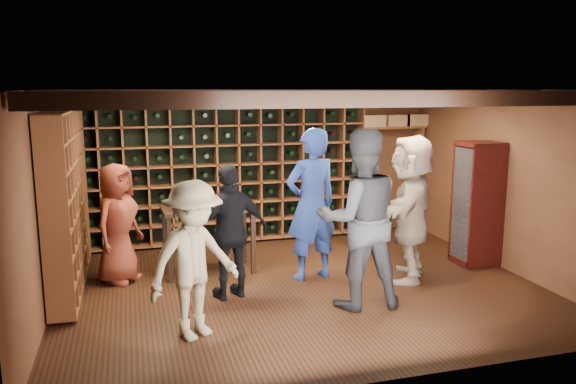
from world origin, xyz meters
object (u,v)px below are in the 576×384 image
object	(u,v)px
display_cabinet	(477,206)
guest_khaki	(194,260)
tasting_table	(208,215)
guest_red_floral	(118,223)
guest_beige	(411,208)
man_grey_suit	(360,219)
guest_woman_black	(231,232)
man_blue_shirt	(311,205)

from	to	relation	value
display_cabinet	guest_khaki	size ratio (longest dim) A/B	1.07
display_cabinet	tasting_table	xyz separation A→B (m)	(-3.77, 0.67, -0.04)
guest_red_floral	guest_beige	xyz separation A→B (m)	(3.72, -0.92, 0.18)
display_cabinet	tasting_table	distance (m)	3.83
guest_red_floral	man_grey_suit	bearing A→B (deg)	-85.55
guest_red_floral	tasting_table	xyz separation A→B (m)	(1.18, 0.06, 0.02)
man_grey_suit	guest_woman_black	distance (m)	1.55
guest_beige	man_blue_shirt	bearing A→B (deg)	-72.64
guest_beige	guest_khaki	bearing A→B (deg)	-37.18
man_grey_suit	guest_red_floral	bearing A→B (deg)	-25.52
man_grey_suit	guest_red_floral	size ratio (longest dim) A/B	1.32
man_grey_suit	guest_khaki	size ratio (longest dim) A/B	1.28
guest_khaki	tasting_table	size ratio (longest dim) A/B	1.29
guest_khaki	guest_beige	size ratio (longest dim) A/B	0.84
man_blue_shirt	guest_khaki	world-z (taller)	man_blue_shirt
display_cabinet	guest_beige	bearing A→B (deg)	-165.67
guest_beige	guest_woman_black	bearing A→B (deg)	-55.56
guest_khaki	guest_beige	xyz separation A→B (m)	(2.96, 1.03, 0.15)
guest_woman_black	guest_khaki	bearing A→B (deg)	45.19
man_blue_shirt	guest_red_floral	distance (m)	2.54
guest_woman_black	man_grey_suit	bearing A→B (deg)	138.77
guest_woman_black	guest_beige	distance (m)	2.41
display_cabinet	man_blue_shirt	size ratio (longest dim) A/B	0.87
display_cabinet	guest_red_floral	bearing A→B (deg)	172.96
display_cabinet	guest_khaki	xyz separation A→B (m)	(-4.18, -1.34, -0.04)
guest_khaki	guest_beige	distance (m)	3.14
display_cabinet	tasting_table	bearing A→B (deg)	169.87
guest_woman_black	tasting_table	size ratio (longest dim) A/B	1.30
man_blue_shirt	tasting_table	distance (m)	1.44
guest_woman_black	tasting_table	world-z (taller)	guest_woman_black
display_cabinet	guest_khaki	world-z (taller)	display_cabinet
man_blue_shirt	tasting_table	size ratio (longest dim) A/B	1.60
guest_red_floral	tasting_table	world-z (taller)	guest_red_floral
display_cabinet	man_grey_suit	world-z (taller)	man_grey_suit
display_cabinet	guest_red_floral	distance (m)	4.99
display_cabinet	guest_woman_black	size ratio (longest dim) A/B	1.07
guest_beige	tasting_table	size ratio (longest dim) A/B	1.53
man_grey_suit	guest_woman_black	xyz separation A→B (m)	(-1.38, 0.66, -0.22)
display_cabinet	man_grey_suit	xyz separation A→B (m)	(-2.25, -1.00, 0.18)
guest_red_floral	guest_beige	size ratio (longest dim) A/B	0.82
man_blue_shirt	guest_beige	bearing A→B (deg)	152.08
guest_woman_black	guest_khaki	distance (m)	1.14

